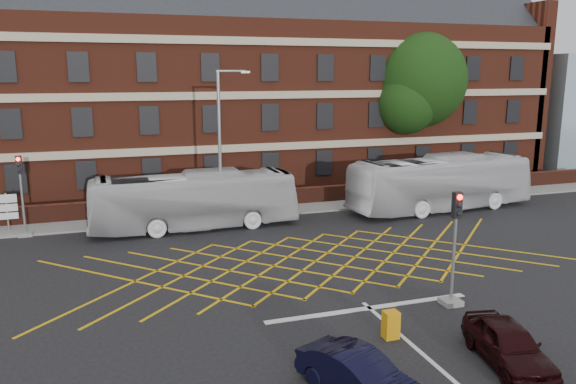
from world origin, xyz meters
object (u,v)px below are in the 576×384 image
object	(u,v)px
bus_right	(441,183)
street_lamp	(222,174)
traffic_light_near	(454,259)
utility_cabinet	(391,325)
deciduous_tree	(418,87)
car_maroon	(508,344)
traffic_light_far	(23,203)
car_navy	(359,375)
bus_left	(194,200)
direction_signs	(7,208)

from	to	relation	value
bus_right	street_lamp	size ratio (longest dim) A/B	1.43
traffic_light_near	utility_cabinet	size ratio (longest dim) A/B	4.70
deciduous_tree	street_lamp	bearing A→B (deg)	-156.14
car_maroon	traffic_light_far	bearing A→B (deg)	139.65
car_navy	car_maroon	distance (m)	4.89
street_lamp	utility_cabinet	bearing A→B (deg)	-81.36
street_lamp	traffic_light_near	bearing A→B (deg)	-67.09
bus_left	utility_cabinet	bearing A→B (deg)	-166.27
utility_cabinet	deciduous_tree	bearing A→B (deg)	57.77
traffic_light_far	street_lamp	distance (m)	10.47
street_lamp	deciduous_tree	bearing A→B (deg)	23.86
car_maroon	street_lamp	distance (m)	18.68
direction_signs	utility_cabinet	size ratio (longest dim) A/B	2.42
deciduous_tree	car_navy	bearing A→B (deg)	-123.35
deciduous_tree	traffic_light_near	distance (m)	24.29
deciduous_tree	direction_signs	size ratio (longest dim) A/B	5.23
traffic_light_far	utility_cabinet	xyz separation A→B (m)	(12.67, -16.49, -1.31)
car_navy	deciduous_tree	size ratio (longest dim) A/B	0.32
bus_right	bus_left	bearing A→B (deg)	82.45
traffic_light_far	bus_left	bearing A→B (deg)	-8.40
traffic_light_far	direction_signs	xyz separation A→B (m)	(-0.93, 0.88, -0.39)
traffic_light_near	street_lamp	xyz separation A→B (m)	(-5.76, 13.63, 1.17)
car_maroon	utility_cabinet	xyz separation A→B (m)	(-2.45, 2.59, -0.19)
car_maroon	direction_signs	xyz separation A→B (m)	(-16.05, 19.97, 0.74)
car_maroon	street_lamp	bearing A→B (deg)	116.20
utility_cabinet	bus_left	bearing A→B (deg)	104.44
deciduous_tree	street_lamp	size ratio (longest dim) A/B	1.34
traffic_light_near	traffic_light_far	size ratio (longest dim) A/B	1.00
car_navy	car_maroon	world-z (taller)	car_maroon
traffic_light_near	bus_left	bearing A→B (deg)	118.54
bus_right	deciduous_tree	distance (m)	10.21
bus_left	deciduous_tree	world-z (taller)	deciduous_tree
bus_left	bus_right	bearing A→B (deg)	-92.62
bus_right	car_navy	world-z (taller)	bus_right
car_navy	utility_cabinet	distance (m)	3.68
bus_left	traffic_light_near	distance (m)	15.38
bus_right	utility_cabinet	bearing A→B (deg)	136.46
deciduous_tree	utility_cabinet	world-z (taller)	deciduous_tree
deciduous_tree	bus_left	bearing A→B (deg)	-157.70
car_maroon	traffic_light_near	world-z (taller)	traffic_light_near
bus_left	street_lamp	xyz separation A→B (m)	(1.59, 0.12, 1.35)
bus_right	car_navy	bearing A→B (deg)	135.86
bus_right	deciduous_tree	xyz separation A→B (m)	(2.86, 7.98, 5.70)
car_maroon	street_lamp	xyz separation A→B (m)	(-4.78, 17.91, 2.29)
traffic_light_far	utility_cabinet	distance (m)	20.84
car_maroon	direction_signs	size ratio (longest dim) A/B	1.71
bus_right	direction_signs	xyz separation A→B (m)	(-25.03, 2.69, -0.33)
deciduous_tree	direction_signs	world-z (taller)	deciduous_tree
deciduous_tree	traffic_light_far	world-z (taller)	deciduous_tree
car_maroon	direction_signs	bearing A→B (deg)	140.05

